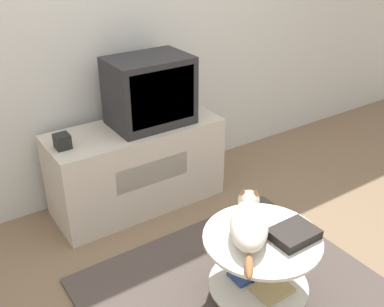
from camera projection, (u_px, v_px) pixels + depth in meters
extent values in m
plane|color=#7F664C|center=(238.00, 297.00, 2.43)|extent=(12.00, 12.00, 0.00)
cube|color=silver|center=(106.00, 9.00, 2.87)|extent=(8.00, 0.05, 2.60)
cube|color=#4C423D|center=(238.00, 296.00, 2.42)|extent=(1.52, 1.30, 0.02)
cube|color=beige|center=(137.00, 166.00, 3.10)|extent=(1.17, 0.46, 0.59)
cube|color=#B7AD9E|center=(153.00, 173.00, 2.90)|extent=(0.53, 0.01, 0.17)
cube|color=#232326|center=(149.00, 91.00, 2.92)|extent=(0.53, 0.36, 0.45)
cube|color=black|center=(163.00, 97.00, 2.78)|extent=(0.45, 0.01, 0.35)
cube|color=black|center=(62.00, 141.00, 2.67)|extent=(0.09, 0.09, 0.09)
cylinder|color=#B2B2B7|center=(257.00, 297.00, 2.39)|extent=(0.25, 0.25, 0.01)
cylinder|color=#B7B7BC|center=(259.00, 270.00, 2.30)|extent=(0.04, 0.04, 0.39)
cylinder|color=silver|center=(258.00, 284.00, 2.35)|extent=(0.52, 0.52, 0.01)
cylinder|color=silver|center=(262.00, 238.00, 2.21)|extent=(0.59, 0.59, 0.02)
cube|color=tan|center=(272.00, 289.00, 2.29)|extent=(0.19, 0.15, 0.02)
cube|color=#2D478C|center=(244.00, 274.00, 2.38)|extent=(0.14, 0.12, 0.02)
cube|color=black|center=(294.00, 234.00, 2.19)|extent=(0.23, 0.17, 0.05)
ellipsoid|color=silver|center=(249.00, 225.00, 2.18)|extent=(0.39, 0.42, 0.13)
sphere|color=silver|center=(249.00, 201.00, 2.38)|extent=(0.12, 0.12, 0.12)
cone|color=#996038|center=(243.00, 191.00, 2.35)|extent=(0.04, 0.04, 0.04)
cone|color=#996038|center=(256.00, 191.00, 2.35)|extent=(0.04, 0.04, 0.04)
ellipsoid|color=#996038|center=(249.00, 266.00, 1.97)|extent=(0.14, 0.15, 0.05)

